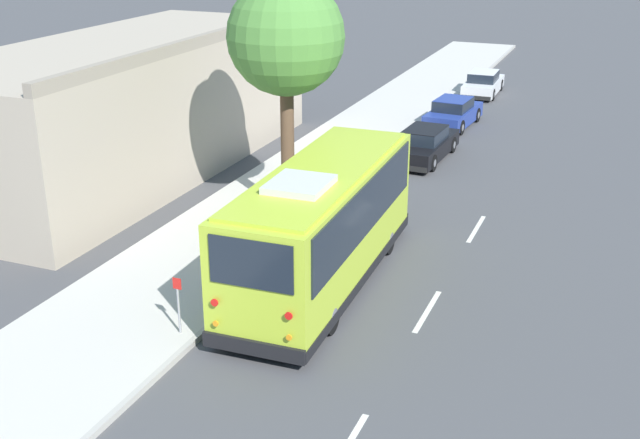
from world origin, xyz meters
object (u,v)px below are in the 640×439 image
(parked_sedan_blue, at_px, (453,113))
(parked_sedan_white, at_px, (483,84))
(shuttle_bus, at_px, (322,221))
(street_tree, at_px, (287,29))
(sign_post_near, at_px, (178,305))
(sign_post_far, at_px, (210,281))
(parked_sedan_black, at_px, (425,145))

(parked_sedan_blue, xyz_separation_m, parked_sedan_white, (7.22, 0.05, -0.03))
(shuttle_bus, height_order, parked_sedan_blue, shuttle_bus)
(shuttle_bus, relative_size, street_tree, 1.11)
(parked_sedan_blue, distance_m, sign_post_near, 21.78)
(shuttle_bus, height_order, street_tree, street_tree)
(sign_post_far, bearing_deg, parked_sedan_blue, -4.08)
(shuttle_bus, relative_size, parked_sedan_blue, 2.12)
(parked_sedan_blue, distance_m, parked_sedan_white, 7.22)
(shuttle_bus, bearing_deg, parked_sedan_black, 0.28)
(shuttle_bus, xyz_separation_m, parked_sedan_black, (12.19, 0.43, -1.24))
(parked_sedan_white, xyz_separation_m, sign_post_far, (-27.47, 1.39, 0.26))
(parked_sedan_white, bearing_deg, parked_sedan_blue, 179.41)
(sign_post_near, bearing_deg, parked_sedan_white, -2.76)
(parked_sedan_white, xyz_separation_m, sign_post_near, (-28.95, 1.39, 0.30))
(street_tree, bearing_deg, shuttle_bus, -146.39)
(street_tree, height_order, sign_post_near, street_tree)
(parked_sedan_blue, height_order, street_tree, street_tree)
(parked_sedan_black, relative_size, street_tree, 0.56)
(street_tree, distance_m, sign_post_near, 9.96)
(shuttle_bus, distance_m, sign_post_near, 4.60)
(sign_post_near, bearing_deg, parked_sedan_blue, -3.80)
(street_tree, relative_size, sign_post_near, 5.67)
(street_tree, height_order, sign_post_far, street_tree)
(parked_sedan_black, distance_m, sign_post_far, 14.81)
(parked_sedan_white, bearing_deg, sign_post_near, 176.25)
(shuttle_bus, distance_m, sign_post_far, 3.39)
(parked_sedan_black, height_order, parked_sedan_blue, parked_sedan_blue)
(parked_sedan_black, relative_size, parked_sedan_white, 1.07)
(sign_post_far, bearing_deg, parked_sedan_white, -2.91)
(shuttle_bus, relative_size, sign_post_near, 6.31)
(parked_sedan_black, height_order, sign_post_far, sign_post_far)
(shuttle_bus, xyz_separation_m, street_tree, (4.42, 2.94, 4.26))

